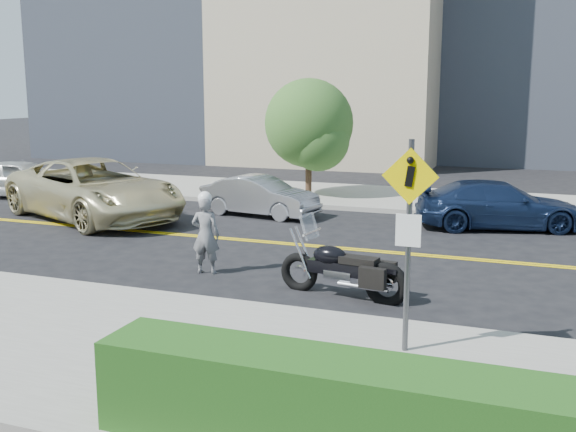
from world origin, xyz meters
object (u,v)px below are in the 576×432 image
(pedestrian_sign, at_px, (409,226))
(suv, at_px, (94,189))
(parked_car_white, at_px, (22,179))
(parked_car_silver, at_px, (260,196))
(motorcycle, at_px, (343,257))
(parked_car_blue, at_px, (498,205))
(motorcyclist, at_px, (206,233))

(pedestrian_sign, height_order, suv, pedestrian_sign)
(parked_car_white, bearing_deg, suv, -124.03)
(parked_car_white, xyz_separation_m, parked_car_silver, (9.30, -0.26, -0.08))
(motorcycle, bearing_deg, pedestrian_sign, -49.24)
(parked_car_white, height_order, parked_car_silver, parked_car_white)
(pedestrian_sign, distance_m, parked_car_blue, 10.27)
(motorcycle, distance_m, suv, 10.22)
(parked_car_blue, bearing_deg, suv, 87.43)
(suv, bearing_deg, motorcyclist, -101.98)
(parked_car_blue, bearing_deg, pedestrian_sign, 160.09)
(suv, bearing_deg, pedestrian_sign, -100.95)
(motorcyclist, relative_size, motorcycle, 0.70)
(motorcyclist, relative_size, parked_car_silver, 0.47)
(pedestrian_sign, bearing_deg, motorcyclist, 146.56)
(pedestrian_sign, relative_size, parked_car_white, 0.75)
(pedestrian_sign, distance_m, parked_car_silver, 11.57)
(motorcyclist, bearing_deg, pedestrian_sign, 136.63)
(parked_car_silver, bearing_deg, motorcyclist, -158.41)
(motorcyclist, bearing_deg, parked_car_white, -41.82)
(parked_car_white, bearing_deg, motorcyclist, -129.16)
(suv, relative_size, parked_car_silver, 1.74)
(pedestrian_sign, distance_m, parked_car_white, 18.50)
(motorcyclist, relative_size, parked_car_white, 0.44)
(parked_car_white, xyz_separation_m, parked_car_blue, (16.24, 0.29, -0.02))
(parked_car_white, height_order, parked_car_blue, parked_car_white)
(parked_car_silver, xyz_separation_m, parked_car_blue, (6.93, 0.55, 0.05))
(parked_car_white, relative_size, parked_car_silver, 1.09)
(motorcycle, relative_size, parked_car_white, 0.62)
(motorcycle, height_order, parked_car_blue, motorcycle)
(motorcyclist, xyz_separation_m, suv, (-5.90, 4.25, 0.02))
(pedestrian_sign, bearing_deg, parked_car_blue, 86.35)
(suv, bearing_deg, parked_car_silver, -39.52)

